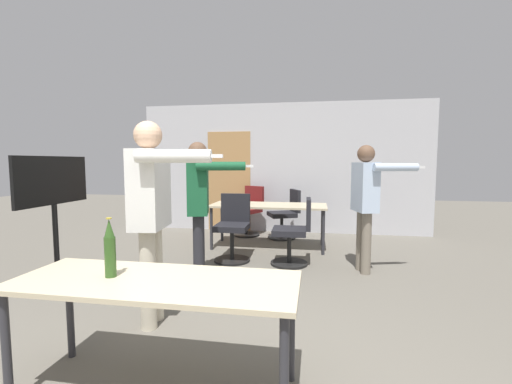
{
  "coord_description": "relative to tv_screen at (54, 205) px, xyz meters",
  "views": [
    {
      "loc": [
        0.66,
        -1.5,
        1.44
      ],
      "look_at": [
        0.02,
        2.21,
        1.1
      ],
      "focal_mm": 24.0,
      "sensor_mm": 36.0,
      "label": 1
    }
  ],
  "objects": [
    {
      "name": "back_wall",
      "position": [
        2.33,
        3.43,
        0.37
      ],
      "size": [
        5.83,
        0.12,
        2.61
      ],
      "color": "#BCBCC1",
      "rests_on": "ground_plane"
    },
    {
      "name": "conference_table_near",
      "position": [
        2.08,
        -1.65,
        -0.28
      ],
      "size": [
        1.74,
        0.64,
        0.72
      ],
      "color": "#C6B793",
      "rests_on": "ground_plane"
    },
    {
      "name": "conference_table_far",
      "position": [
        2.27,
        2.07,
        -0.27
      ],
      "size": [
        1.91,
        0.76,
        0.72
      ],
      "color": "#C6B793",
      "rests_on": "ground_plane"
    },
    {
      "name": "tv_screen",
      "position": [
        0.0,
        0.0,
        0.0
      ],
      "size": [
        0.44,
        1.11,
        1.5
      ],
      "rotation": [
        0.0,
        0.0,
        1.57
      ],
      "color": "black",
      "rests_on": "ground_plane"
    },
    {
      "name": "person_near_casual",
      "position": [
        1.67,
        0.36,
        0.08
      ],
      "size": [
        0.85,
        0.59,
        1.67
      ],
      "rotation": [
        0.0,
        0.0,
        -1.31
      ],
      "color": "#28282D",
      "rests_on": "ground_plane"
    },
    {
      "name": "person_far_watching",
      "position": [
        1.64,
        -0.8,
        0.15
      ],
      "size": [
        0.86,
        0.64,
        1.78
      ],
      "rotation": [
        0.0,
        0.0,
        -1.45
      ],
      "color": "beige",
      "rests_on": "ground_plane"
    },
    {
      "name": "person_left_plaid",
      "position": [
        3.68,
        1.01,
        0.07
      ],
      "size": [
        0.84,
        0.58,
        1.65
      ],
      "rotation": [
        0.0,
        0.0,
        -1.32
      ],
      "color": "slate",
      "rests_on": "ground_plane"
    },
    {
      "name": "office_chair_near_pushed",
      "position": [
        1.76,
        2.98,
        -0.47
      ],
      "size": [
        0.64,
        0.67,
        0.95
      ],
      "rotation": [
        0.0,
        0.0,
        2.67
      ],
      "color": "black",
      "rests_on": "ground_plane"
    },
    {
      "name": "office_chair_far_right",
      "position": [
        2.76,
        1.16,
        -0.49
      ],
      "size": [
        0.56,
        0.52,
        0.93
      ],
      "rotation": [
        0.0,
        0.0,
        1.6
      ],
      "color": "black",
      "rests_on": "ground_plane"
    },
    {
      "name": "office_chair_far_left",
      "position": [
        2.5,
        2.81,
        -0.5
      ],
      "size": [
        0.66,
        0.62,
        0.91
      ],
      "rotation": [
        0.0,
        0.0,
        1.98
      ],
      "color": "black",
      "rests_on": "ground_plane"
    },
    {
      "name": "office_chair_side_rolled",
      "position": [
        1.86,
        1.26,
        -0.47
      ],
      "size": [
        0.52,
        0.55,
        0.96
      ],
      "rotation": [
        0.0,
        0.0,
        3.16
      ],
      "color": "black",
      "rests_on": "ground_plane"
    },
    {
      "name": "beer_bottle",
      "position": [
        1.79,
        -1.65,
        -0.03
      ],
      "size": [
        0.07,
        0.07,
        0.37
      ],
      "color": "#2D511E",
      "rests_on": "conference_table_near"
    }
  ]
}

